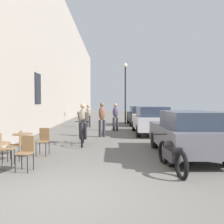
{
  "coord_description": "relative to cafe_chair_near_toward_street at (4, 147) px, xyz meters",
  "views": [
    {
      "loc": [
        0.8,
        -4.64,
        1.76
      ],
      "look_at": [
        1.01,
        14.47,
        0.99
      ],
      "focal_mm": 39.68,
      "sensor_mm": 36.0,
      "label": 1
    }
  ],
  "objects": [
    {
      "name": "parked_car_second",
      "position": [
        5.19,
        6.75,
        0.27
      ],
      "size": [
        1.88,
        4.3,
        1.52
      ],
      "color": "#B7B7BC",
      "rests_on": "ground_plane"
    },
    {
      "name": "parked_car_nearest",
      "position": [
        5.4,
        1.13,
        0.25
      ],
      "size": [
        1.78,
        4.16,
        1.47
      ],
      "color": "#595960",
      "rests_on": "ground_plane"
    },
    {
      "name": "parked_motorcycle",
      "position": [
        4.51,
        -0.47,
        -0.11
      ],
      "size": [
        0.62,
        2.15,
        0.92
      ],
      "color": "black",
      "rests_on": "ground_plane"
    },
    {
      "name": "cafe_chair_near_toward_wall",
      "position": [
        0.77,
        -0.48,
        0.0
      ],
      "size": [
        0.43,
        0.43,
        0.89
      ],
      "color": "black",
      "rests_on": "ground_plane"
    },
    {
      "name": "cyclist_on_bicycle",
      "position": [
        1.81,
        3.44,
        0.29
      ],
      "size": [
        0.52,
        1.76,
        1.74
      ],
      "color": "black",
      "rests_on": "ground_plane"
    },
    {
      "name": "cafe_chair_mid_toward_street",
      "position": [
        0.72,
        1.39,
        0.0
      ],
      "size": [
        0.41,
        0.41,
        0.89
      ],
      "color": "black",
      "rests_on": "ground_plane"
    },
    {
      "name": "pedestrian_mid",
      "position": [
        3.28,
        8.21,
        0.43
      ],
      "size": [
        0.35,
        0.25,
        1.69
      ],
      "color": "#26262D",
      "rests_on": "ground_plane"
    },
    {
      "name": "parked_car_third",
      "position": [
        5.23,
        12.14,
        0.23
      ],
      "size": [
        1.72,
        4.07,
        1.45
      ],
      "color": "black",
      "rests_on": "ground_plane"
    },
    {
      "name": "ground_plane",
      "position": [
        2.11,
        -2.15,
        -0.52
      ],
      "size": [
        88.0,
        88.0,
        0.0
      ],
      "primitive_type": "plane",
      "color": "#5B5954"
    },
    {
      "name": "street_lamp",
      "position": [
        4.21,
        13.31,
        2.59
      ],
      "size": [
        0.32,
        0.32,
        4.9
      ],
      "color": "black",
      "rests_on": "ground_plane"
    },
    {
      "name": "cafe_chair_near_toward_street",
      "position": [
        0.0,
        0.0,
        0.0
      ],
      "size": [
        0.43,
        0.43,
        0.89
      ],
      "color": "black",
      "rests_on": "ground_plane"
    },
    {
      "name": "pedestrian_near",
      "position": [
        2.54,
        5.62,
        0.47
      ],
      "size": [
        0.38,
        0.3,
        1.74
      ],
      "color": "#26262D",
      "rests_on": "ground_plane"
    },
    {
      "name": "cafe_chair_mid_toward_wall",
      "position": [
        0.14,
        0.63,
        0.0
      ],
      "size": [
        0.43,
        0.43,
        0.89
      ],
      "color": "black",
      "rests_on": "ground_plane"
    },
    {
      "name": "building_facade_left",
      "position": [
        -1.34,
        11.85,
        4.94
      ],
      "size": [
        0.54,
        68.0,
        10.91
      ],
      "color": "gray",
      "rests_on": "ground_plane"
    },
    {
      "name": "cafe_table_mid",
      "position": [
        0.06,
        1.32,
        0.0
      ],
      "size": [
        0.64,
        0.64,
        0.72
      ],
      "color": "black",
      "rests_on": "ground_plane"
    },
    {
      "name": "pedestrian_far",
      "position": [
        1.42,
        10.54,
        0.38
      ],
      "size": [
        0.38,
        0.3,
        1.59
      ],
      "color": "#26262D",
      "rests_on": "ground_plane"
    }
  ]
}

